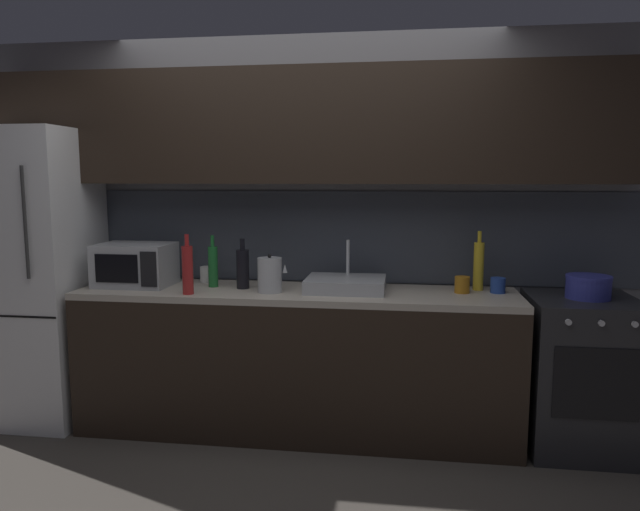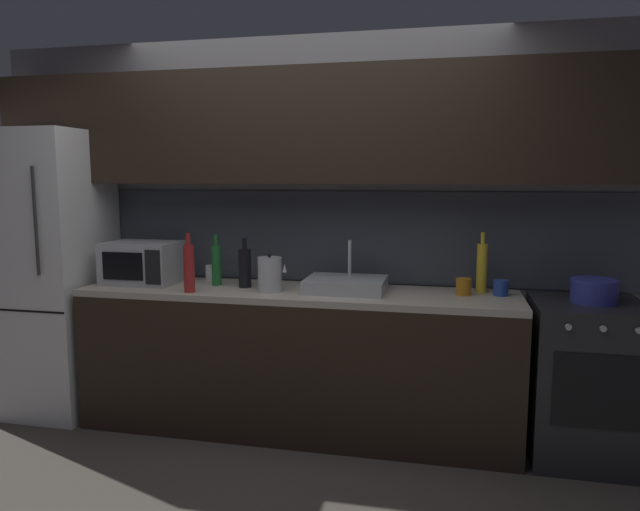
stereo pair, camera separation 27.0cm
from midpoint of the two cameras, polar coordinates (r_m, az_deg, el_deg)
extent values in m
plane|color=#3D3833|center=(3.11, -8.25, -23.18)|extent=(10.00, 10.00, 0.00)
cube|color=slate|center=(3.95, -3.31, 2.68)|extent=(4.43, 0.10, 2.50)
cube|color=#3D424C|center=(3.90, -3.46, 1.88)|extent=(4.43, 0.01, 0.60)
cube|color=black|center=(3.73, -4.07, 12.37)|extent=(4.08, 0.34, 0.70)
cube|color=black|center=(3.73, -4.44, -10.51)|extent=(2.69, 0.60, 0.86)
cube|color=#B2A899|center=(3.62, -4.51, -3.72)|extent=(2.69, 0.60, 0.04)
cube|color=white|center=(4.32, -27.51, -1.80)|extent=(0.68, 0.66, 1.89)
cube|color=black|center=(4.09, -30.04, -5.14)|extent=(0.67, 0.00, 0.01)
cylinder|color=#333333|center=(3.89, -28.59, 2.81)|extent=(0.02, 0.02, 0.66)
cube|color=#232326|center=(3.75, 22.07, -10.63)|extent=(0.60, 0.60, 0.90)
cube|color=black|center=(3.46, 23.33, -11.46)|extent=(0.45, 0.01, 0.40)
cylinder|color=#B2B2B7|center=(3.32, 20.91, -6.11)|extent=(0.03, 0.02, 0.03)
cylinder|color=#B2B2B7|center=(3.36, 23.67, -6.08)|extent=(0.03, 0.02, 0.03)
cylinder|color=#B2B2B7|center=(3.41, 26.35, -6.05)|extent=(0.03, 0.02, 0.03)
cube|color=#A8AAAF|center=(3.97, -19.40, -0.85)|extent=(0.46, 0.34, 0.27)
cube|color=black|center=(3.84, -21.13, -1.20)|extent=(0.28, 0.01, 0.18)
cube|color=black|center=(3.74, -18.36, -1.29)|extent=(0.10, 0.01, 0.22)
cube|color=#ADAFB5|center=(3.58, 0.36, -2.83)|extent=(0.48, 0.38, 0.08)
cylinder|color=silver|center=(3.69, 0.64, -0.17)|extent=(0.02, 0.02, 0.22)
cylinder|color=#B7BABF|center=(3.55, -7.09, -1.91)|extent=(0.15, 0.15, 0.21)
sphere|color=black|center=(3.54, -7.12, -0.05)|extent=(0.02, 0.02, 0.02)
cone|color=#B7BABF|center=(3.52, -5.63, -1.28)|extent=(0.03, 0.03, 0.05)
cylinder|color=gold|center=(3.68, 13.17, -1.05)|extent=(0.06, 0.06, 0.30)
cylinder|color=gold|center=(3.66, 13.26, 1.78)|extent=(0.02, 0.02, 0.07)
cylinder|color=black|center=(3.69, -9.61, -1.33)|extent=(0.08, 0.08, 0.24)
cylinder|color=black|center=(3.67, -9.67, 1.08)|extent=(0.03, 0.03, 0.07)
cylinder|color=#1E6B2D|center=(3.78, -12.40, -1.08)|extent=(0.06, 0.06, 0.26)
cylinder|color=#1E6B2D|center=(3.76, -12.47, 1.39)|extent=(0.02, 0.02, 0.07)
cylinder|color=#A82323|center=(3.58, -14.89, -1.40)|extent=(0.07, 0.07, 0.29)
cylinder|color=#A82323|center=(3.56, -14.98, 1.45)|extent=(0.02, 0.02, 0.07)
cylinder|color=#B27019|center=(3.58, 11.59, -2.82)|extent=(0.09, 0.09, 0.10)
cylinder|color=silver|center=(3.97, -12.90, -1.82)|extent=(0.09, 0.09, 0.10)
cylinder|color=#234299|center=(3.63, 14.91, -2.84)|extent=(0.09, 0.09, 0.09)
cylinder|color=#333899|center=(3.64, 22.74, -3.01)|extent=(0.25, 0.25, 0.11)
cylinder|color=#333899|center=(3.63, 22.80, -1.98)|extent=(0.25, 0.25, 0.02)
camera|label=1|loc=(0.14, -92.18, -0.29)|focal=32.88mm
camera|label=2|loc=(0.14, 87.82, 0.29)|focal=32.88mm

